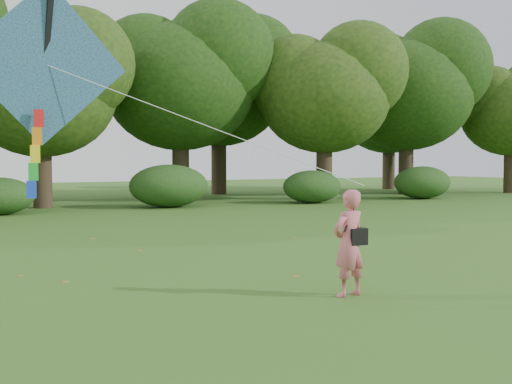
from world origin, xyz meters
name	(u,v)px	position (x,y,z in m)	size (l,w,h in m)	color
ground	(339,286)	(0.00, 0.00, 0.00)	(100.00, 100.00, 0.00)	#265114
man_kite_flyer	(349,243)	(-0.28, -0.70, 0.83)	(0.60, 0.40, 1.66)	#CA5F6B
crossbody_bag	(356,236)	(-0.17, -0.73, 0.94)	(0.43, 0.20, 0.68)	black
flying_kite	(46,68)	(-4.51, 0.92, 3.46)	(5.69, 2.03, 3.13)	#2749AA
tree_line	(110,88)	(1.67, 22.88, 5.60)	(54.70, 15.30, 9.48)	#3A2D1E
shrub_band	(84,190)	(-0.72, 17.60, 0.86)	(39.15, 3.22, 1.88)	#264919
fallen_leaves	(236,256)	(-0.17, 3.78, 0.01)	(9.85, 13.54, 0.01)	olive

